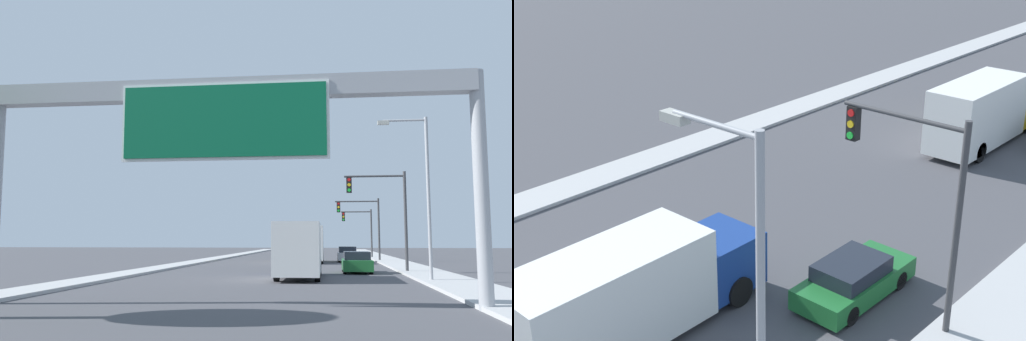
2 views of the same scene
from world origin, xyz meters
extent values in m
cube|color=#B0B0B0|center=(-9.00, 60.00, 0.07)|extent=(2.00, 120.00, 0.15)
cube|color=#1E662D|center=(5.25, 37.91, 0.52)|extent=(1.88, 4.42, 0.69)
cube|color=#1E232D|center=(5.25, 37.68, 1.13)|extent=(1.65, 2.30, 0.53)
cylinder|color=black|center=(4.42, 39.28, 0.32)|extent=(0.22, 0.64, 0.64)
cylinder|color=black|center=(6.08, 39.28, 0.32)|extent=(0.22, 0.64, 0.64)
cylinder|color=black|center=(4.42, 36.53, 0.32)|extent=(0.22, 0.64, 0.64)
cylinder|color=black|center=(6.08, 36.53, 0.32)|extent=(0.22, 0.64, 0.64)
cube|color=yellow|center=(1.75, 57.41, 1.31)|extent=(2.20, 2.43, 2.01)
cube|color=silver|center=(1.75, 53.07, 1.85)|extent=(2.39, 6.25, 3.10)
cylinder|color=black|center=(0.69, 57.28, 0.50)|extent=(0.28, 1.00, 1.00)
cylinder|color=black|center=(0.69, 51.51, 0.50)|extent=(0.28, 1.00, 1.00)
cylinder|color=black|center=(2.81, 51.51, 0.50)|extent=(0.28, 1.00, 1.00)
cube|color=navy|center=(1.75, 35.18, 1.20)|extent=(2.21, 2.35, 1.81)
cube|color=silver|center=(1.75, 30.99, 1.70)|extent=(2.40, 6.04, 2.80)
cylinder|color=black|center=(0.69, 35.06, 0.50)|extent=(0.28, 1.00, 1.00)
cylinder|color=black|center=(2.81, 35.06, 0.50)|extent=(0.28, 1.00, 1.00)
cylinder|color=#3D3D3F|center=(8.50, 38.00, 3.35)|extent=(0.20, 0.20, 6.69)
cylinder|color=#3D3D3F|center=(6.51, 38.00, 6.39)|extent=(3.97, 0.14, 0.14)
cube|color=black|center=(4.85, 38.00, 5.82)|extent=(0.35, 0.28, 1.05)
cylinder|color=red|center=(4.85, 37.84, 6.17)|extent=(0.22, 0.04, 0.22)
cylinder|color=yellow|center=(4.85, 37.84, 5.82)|extent=(0.22, 0.04, 0.22)
cylinder|color=green|center=(4.85, 37.84, 5.47)|extent=(0.22, 0.04, 0.22)
cylinder|color=#9EA0A5|center=(8.60, 29.77, 4.30)|extent=(0.18, 0.18, 8.61)
cylinder|color=#9EA0A5|center=(7.50, 29.77, 8.46)|extent=(2.21, 0.12, 0.12)
cube|color=#B2B2A8|center=(6.39, 29.77, 8.36)|extent=(0.60, 0.28, 0.20)
camera|label=1|loc=(3.37, -0.62, 2.19)|focal=40.00mm
camera|label=2|loc=(16.40, 21.28, 12.62)|focal=50.00mm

